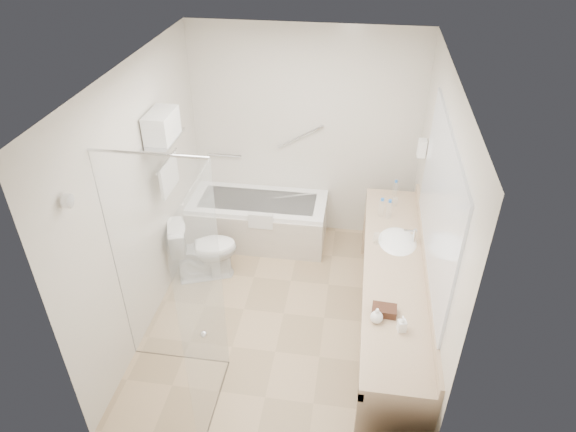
# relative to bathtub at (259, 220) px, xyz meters

# --- Properties ---
(floor) EXTENTS (3.20, 3.20, 0.00)m
(floor) POSITION_rel_bathtub_xyz_m (0.50, -1.24, -0.28)
(floor) COLOR tan
(floor) RESTS_ON ground
(ceiling) EXTENTS (2.60, 3.20, 0.10)m
(ceiling) POSITION_rel_bathtub_xyz_m (0.50, -1.24, 2.22)
(ceiling) COLOR silver
(ceiling) RESTS_ON wall_back
(wall_back) EXTENTS (2.60, 0.10, 2.50)m
(wall_back) POSITION_rel_bathtub_xyz_m (0.50, 0.36, 0.97)
(wall_back) COLOR beige
(wall_back) RESTS_ON ground
(wall_front) EXTENTS (2.60, 0.10, 2.50)m
(wall_front) POSITION_rel_bathtub_xyz_m (0.50, -2.84, 0.97)
(wall_front) COLOR beige
(wall_front) RESTS_ON ground
(wall_left) EXTENTS (0.10, 3.20, 2.50)m
(wall_left) POSITION_rel_bathtub_xyz_m (-0.80, -1.24, 0.97)
(wall_left) COLOR beige
(wall_left) RESTS_ON ground
(wall_right) EXTENTS (0.10, 3.20, 2.50)m
(wall_right) POSITION_rel_bathtub_xyz_m (1.80, -1.24, 0.97)
(wall_right) COLOR beige
(wall_right) RESTS_ON ground
(bathtub) EXTENTS (1.60, 0.73, 0.59)m
(bathtub) POSITION_rel_bathtub_xyz_m (0.00, 0.00, 0.00)
(bathtub) COLOR white
(bathtub) RESTS_ON floor
(grab_bar_short) EXTENTS (0.40, 0.03, 0.03)m
(grab_bar_short) POSITION_rel_bathtub_xyz_m (-0.45, 0.32, 0.67)
(grab_bar_short) COLOR silver
(grab_bar_short) RESTS_ON wall_back
(grab_bar_long) EXTENTS (0.53, 0.03, 0.33)m
(grab_bar_long) POSITION_rel_bathtub_xyz_m (0.45, 0.32, 0.97)
(grab_bar_long) COLOR silver
(grab_bar_long) RESTS_ON wall_back
(shower_enclosure) EXTENTS (0.96, 0.91, 2.11)m
(shower_enclosure) POSITION_rel_bathtub_xyz_m (-0.13, -2.16, 0.79)
(shower_enclosure) COLOR silver
(shower_enclosure) RESTS_ON floor
(towel_shelf) EXTENTS (0.24, 0.55, 0.81)m
(towel_shelf) POSITION_rel_bathtub_xyz_m (-0.67, -0.89, 1.48)
(towel_shelf) COLOR silver
(towel_shelf) RESTS_ON wall_left
(vanity_counter) EXTENTS (0.55, 2.70, 0.95)m
(vanity_counter) POSITION_rel_bathtub_xyz_m (1.52, -1.39, 0.36)
(vanity_counter) COLOR tan
(vanity_counter) RESTS_ON floor
(sink) EXTENTS (0.40, 0.52, 0.14)m
(sink) POSITION_rel_bathtub_xyz_m (1.55, -0.99, 0.54)
(sink) COLOR white
(sink) RESTS_ON vanity_counter
(faucet) EXTENTS (0.03, 0.03, 0.14)m
(faucet) POSITION_rel_bathtub_xyz_m (1.70, -0.99, 0.65)
(faucet) COLOR silver
(faucet) RESTS_ON vanity_counter
(mirror) EXTENTS (0.02, 2.00, 1.20)m
(mirror) POSITION_rel_bathtub_xyz_m (1.79, -1.39, 1.27)
(mirror) COLOR silver
(mirror) RESTS_ON wall_right
(hairdryer_unit) EXTENTS (0.08, 0.10, 0.18)m
(hairdryer_unit) POSITION_rel_bathtub_xyz_m (1.75, -0.19, 1.17)
(hairdryer_unit) COLOR white
(hairdryer_unit) RESTS_ON wall_right
(toilet) EXTENTS (0.81, 0.63, 0.70)m
(toilet) POSITION_rel_bathtub_xyz_m (-0.45, -0.76, 0.08)
(toilet) COLOR white
(toilet) RESTS_ON floor
(amenity_basket) EXTENTS (0.20, 0.14, 0.06)m
(amenity_basket) POSITION_rel_bathtub_xyz_m (1.42, -1.98, 0.61)
(amenity_basket) COLOR #442518
(amenity_basket) RESTS_ON vanity_counter
(soap_bottle_a) EXTENTS (0.09, 0.15, 0.06)m
(soap_bottle_a) POSITION_rel_bathtub_xyz_m (1.55, -2.14, 0.61)
(soap_bottle_a) COLOR white
(soap_bottle_a) RESTS_ON vanity_counter
(soap_bottle_b) EXTENTS (0.11, 0.13, 0.10)m
(soap_bottle_b) POSITION_rel_bathtub_xyz_m (1.36, -2.07, 0.62)
(soap_bottle_b) COLOR white
(soap_bottle_b) RESTS_ON vanity_counter
(water_bottle_left) EXTENTS (0.06, 0.06, 0.18)m
(water_bottle_left) POSITION_rel_bathtub_xyz_m (1.55, -0.14, 0.66)
(water_bottle_left) COLOR silver
(water_bottle_left) RESTS_ON vanity_counter
(water_bottle_mid) EXTENTS (0.06, 0.06, 0.21)m
(water_bottle_mid) POSITION_rel_bathtub_xyz_m (1.47, -0.59, 0.67)
(water_bottle_mid) COLOR silver
(water_bottle_mid) RESTS_ON vanity_counter
(water_bottle_right) EXTENTS (0.06, 0.06, 0.20)m
(water_bottle_right) POSITION_rel_bathtub_xyz_m (1.40, -0.57, 0.67)
(water_bottle_right) COLOR silver
(water_bottle_right) RESTS_ON vanity_counter
(drinking_glass_near) EXTENTS (0.10, 0.10, 0.10)m
(drinking_glass_near) POSITION_rel_bathtub_xyz_m (1.36, -1.04, 0.62)
(drinking_glass_near) COLOR silver
(drinking_glass_near) RESTS_ON vanity_counter
(drinking_glass_far) EXTENTS (0.07, 0.07, 0.08)m
(drinking_glass_far) POSITION_rel_bathtub_xyz_m (1.54, -0.35, 0.62)
(drinking_glass_far) COLOR silver
(drinking_glass_far) RESTS_ON vanity_counter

